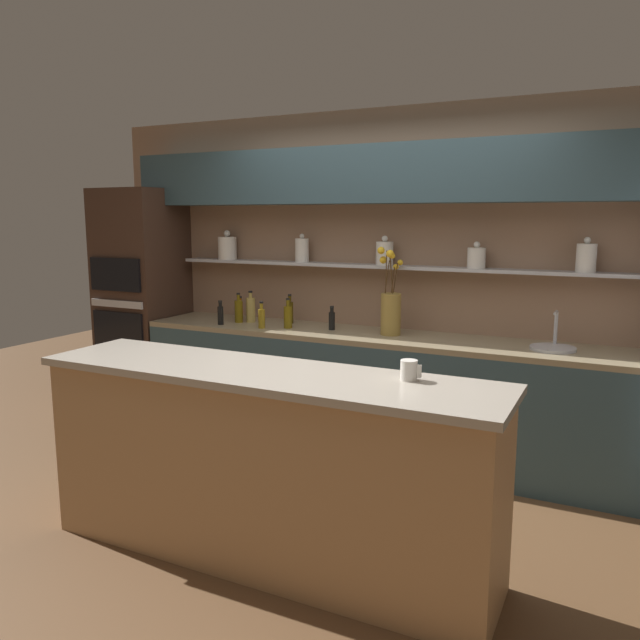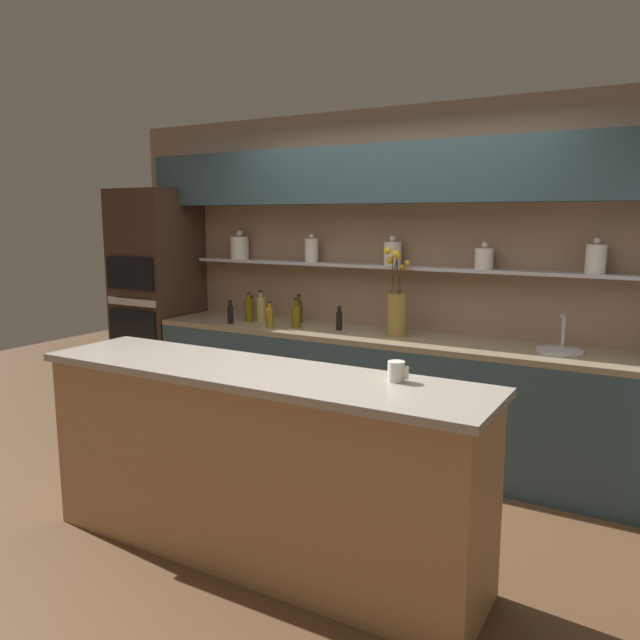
{
  "view_description": "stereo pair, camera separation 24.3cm",
  "coord_description": "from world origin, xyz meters",
  "px_view_note": "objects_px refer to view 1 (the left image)",
  "views": [
    {
      "loc": [
        1.62,
        -3.03,
        1.78
      ],
      "look_at": [
        -0.09,
        0.41,
        1.15
      ],
      "focal_mm": 35.0,
      "sensor_mm": 36.0,
      "label": 1
    },
    {
      "loc": [
        1.83,
        -2.92,
        1.78
      ],
      "look_at": [
        -0.09,
        0.41,
        1.15
      ],
      "focal_mm": 35.0,
      "sensor_mm": 36.0,
      "label": 2
    }
  ],
  "objects_px": {
    "bottle_spirit_1": "(251,309)",
    "bottle_sauce_4": "(221,314)",
    "flower_vase": "(391,309)",
    "bottle_sauce_2": "(240,309)",
    "bottle_oil_0": "(290,312)",
    "bottle_sauce_6": "(332,320)",
    "bottle_oil_3": "(288,316)",
    "coffee_mug": "(409,370)",
    "bottle_oil_7": "(262,318)",
    "bottle_oil_5": "(239,311)",
    "oven_tower": "(143,304)",
    "sink_fixture": "(553,346)"
  },
  "relations": [
    {
      "from": "oven_tower",
      "to": "bottle_sauce_6",
      "type": "height_order",
      "value": "oven_tower"
    },
    {
      "from": "flower_vase",
      "to": "bottle_oil_3",
      "type": "relative_size",
      "value": 2.74
    },
    {
      "from": "coffee_mug",
      "to": "bottle_oil_7",
      "type": "bearing_deg",
      "value": 140.65
    },
    {
      "from": "bottle_oil_0",
      "to": "bottle_oil_7",
      "type": "bearing_deg",
      "value": -104.85
    },
    {
      "from": "bottle_oil_5",
      "to": "coffee_mug",
      "type": "distance_m",
      "value": 2.47
    },
    {
      "from": "bottle_spirit_1",
      "to": "bottle_sauce_6",
      "type": "distance_m",
      "value": 0.76
    },
    {
      "from": "sink_fixture",
      "to": "bottle_oil_3",
      "type": "xyz_separation_m",
      "value": [
        -1.96,
        -0.07,
        0.07
      ]
    },
    {
      "from": "bottle_spirit_1",
      "to": "bottle_oil_3",
      "type": "relative_size",
      "value": 1.1
    },
    {
      "from": "bottle_spirit_1",
      "to": "bottle_oil_3",
      "type": "distance_m",
      "value": 0.43
    },
    {
      "from": "oven_tower",
      "to": "bottle_oil_5",
      "type": "xyz_separation_m",
      "value": [
        1.04,
        -0.01,
        0.01
      ]
    },
    {
      "from": "bottle_oil_3",
      "to": "bottle_sauce_4",
      "type": "height_order",
      "value": "bottle_oil_3"
    },
    {
      "from": "bottle_sauce_2",
      "to": "bottle_oil_7",
      "type": "relative_size",
      "value": 0.91
    },
    {
      "from": "bottle_sauce_4",
      "to": "coffee_mug",
      "type": "bearing_deg",
      "value": -33.55
    },
    {
      "from": "bottle_sauce_2",
      "to": "bottle_oil_7",
      "type": "distance_m",
      "value": 0.53
    },
    {
      "from": "bottle_sauce_2",
      "to": "bottle_sauce_4",
      "type": "xyz_separation_m",
      "value": [
        0.03,
        -0.32,
        0.0
      ]
    },
    {
      "from": "bottle_spirit_1",
      "to": "bottle_oil_3",
      "type": "bearing_deg",
      "value": -14.86
    },
    {
      "from": "sink_fixture",
      "to": "bottle_sauce_6",
      "type": "xyz_separation_m",
      "value": [
        -1.62,
        0.01,
        0.06
      ]
    },
    {
      "from": "bottle_spirit_1",
      "to": "bottle_sauce_6",
      "type": "height_order",
      "value": "bottle_spirit_1"
    },
    {
      "from": "bottle_oil_0",
      "to": "bottle_sauce_6",
      "type": "height_order",
      "value": "bottle_oil_0"
    },
    {
      "from": "sink_fixture",
      "to": "bottle_oil_5",
      "type": "relative_size",
      "value": 1.19
    },
    {
      "from": "bottle_oil_0",
      "to": "coffee_mug",
      "type": "relative_size",
      "value": 2.37
    },
    {
      "from": "oven_tower",
      "to": "bottle_spirit_1",
      "type": "height_order",
      "value": "oven_tower"
    },
    {
      "from": "bottle_spirit_1",
      "to": "bottle_sauce_4",
      "type": "bearing_deg",
      "value": -125.64
    },
    {
      "from": "oven_tower",
      "to": "bottle_oil_7",
      "type": "height_order",
      "value": "oven_tower"
    },
    {
      "from": "bottle_oil_5",
      "to": "bottle_oil_7",
      "type": "height_order",
      "value": "bottle_oil_5"
    },
    {
      "from": "bottle_spirit_1",
      "to": "bottle_sauce_2",
      "type": "bearing_deg",
      "value": 147.97
    },
    {
      "from": "oven_tower",
      "to": "coffee_mug",
      "type": "distance_m",
      "value": 3.36
    },
    {
      "from": "flower_vase",
      "to": "bottle_spirit_1",
      "type": "distance_m",
      "value": 1.23
    },
    {
      "from": "bottle_oil_0",
      "to": "sink_fixture",
      "type": "bearing_deg",
      "value": -3.63
    },
    {
      "from": "oven_tower",
      "to": "bottle_oil_7",
      "type": "xyz_separation_m",
      "value": [
        1.35,
        -0.16,
        -0.01
      ]
    },
    {
      "from": "sink_fixture",
      "to": "bottle_oil_3",
      "type": "relative_size",
      "value": 1.24
    },
    {
      "from": "flower_vase",
      "to": "bottle_sauce_4",
      "type": "xyz_separation_m",
      "value": [
        -1.38,
        -0.19,
        -0.11
      ]
    },
    {
      "from": "bottle_oil_3",
      "to": "bottle_oil_0",
      "type": "bearing_deg",
      "value": 115.45
    },
    {
      "from": "sink_fixture",
      "to": "bottle_sauce_2",
      "type": "height_order",
      "value": "sink_fixture"
    },
    {
      "from": "sink_fixture",
      "to": "bottle_oil_3",
      "type": "height_order",
      "value": "sink_fixture"
    },
    {
      "from": "bottle_sauce_4",
      "to": "bottle_oil_0",
      "type": "bearing_deg",
      "value": 33.19
    },
    {
      "from": "bottle_sauce_2",
      "to": "bottle_oil_0",
      "type": "bearing_deg",
      "value": -2.0
    },
    {
      "from": "flower_vase",
      "to": "bottle_sauce_6",
      "type": "distance_m",
      "value": 0.49
    },
    {
      "from": "bottle_spirit_1",
      "to": "bottle_sauce_4",
      "type": "xyz_separation_m",
      "value": [
        -0.15,
        -0.21,
        -0.02
      ]
    },
    {
      "from": "bottle_oil_7",
      "to": "coffee_mug",
      "type": "bearing_deg",
      "value": -39.35
    },
    {
      "from": "bottle_oil_3",
      "to": "coffee_mug",
      "type": "distance_m",
      "value": 2.07
    },
    {
      "from": "flower_vase",
      "to": "bottle_oil_3",
      "type": "distance_m",
      "value": 0.83
    },
    {
      "from": "bottle_oil_0",
      "to": "bottle_sauce_4",
      "type": "height_order",
      "value": "bottle_oil_0"
    },
    {
      "from": "bottle_sauce_6",
      "to": "coffee_mug",
      "type": "bearing_deg",
      "value": -53.7
    },
    {
      "from": "bottle_sauce_4",
      "to": "coffee_mug",
      "type": "distance_m",
      "value": 2.45
    },
    {
      "from": "bottle_sauce_2",
      "to": "bottle_oil_7",
      "type": "height_order",
      "value": "bottle_oil_7"
    },
    {
      "from": "bottle_oil_0",
      "to": "bottle_oil_5",
      "type": "xyz_separation_m",
      "value": [
        -0.4,
        -0.15,
        0.0
      ]
    },
    {
      "from": "bottle_oil_7",
      "to": "sink_fixture",
      "type": "bearing_deg",
      "value": 4.72
    },
    {
      "from": "sink_fixture",
      "to": "bottle_oil_3",
      "type": "bearing_deg",
      "value": -177.84
    },
    {
      "from": "bottle_spirit_1",
      "to": "bottle_sauce_2",
      "type": "relative_size",
      "value": 1.35
    }
  ]
}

